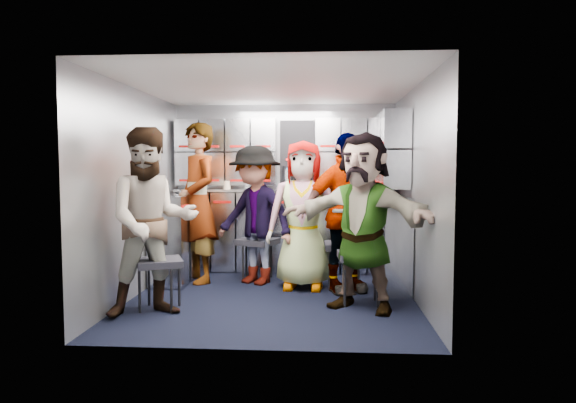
# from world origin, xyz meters

# --- Properties ---
(floor) EXTENTS (3.00, 3.00, 0.00)m
(floor) POSITION_xyz_m (0.00, 0.00, 0.00)
(floor) COLOR black
(floor) RESTS_ON ground
(wall_back) EXTENTS (2.80, 0.04, 2.10)m
(wall_back) POSITION_xyz_m (0.00, 1.50, 1.05)
(wall_back) COLOR #90969D
(wall_back) RESTS_ON ground
(wall_left) EXTENTS (0.04, 3.00, 2.10)m
(wall_left) POSITION_xyz_m (-1.40, 0.00, 1.05)
(wall_left) COLOR #90969D
(wall_left) RESTS_ON ground
(wall_right) EXTENTS (0.04, 3.00, 2.10)m
(wall_right) POSITION_xyz_m (1.40, 0.00, 1.05)
(wall_right) COLOR #90969D
(wall_right) RESTS_ON ground
(ceiling) EXTENTS (2.80, 3.00, 0.02)m
(ceiling) POSITION_xyz_m (0.00, 0.00, 2.10)
(ceiling) COLOR silver
(ceiling) RESTS_ON wall_back
(cart_bank_back) EXTENTS (2.68, 0.38, 0.99)m
(cart_bank_back) POSITION_xyz_m (0.00, 1.29, 0.49)
(cart_bank_back) COLOR #A4A8B4
(cart_bank_back) RESTS_ON ground
(cart_bank_left) EXTENTS (0.38, 0.76, 0.99)m
(cart_bank_left) POSITION_xyz_m (-1.19, 0.56, 0.49)
(cart_bank_left) COLOR #A4A8B4
(cart_bank_left) RESTS_ON ground
(counter) EXTENTS (2.68, 0.42, 0.03)m
(counter) POSITION_xyz_m (0.00, 1.29, 1.01)
(counter) COLOR silver
(counter) RESTS_ON cart_bank_back
(locker_bank_back) EXTENTS (2.68, 0.28, 0.82)m
(locker_bank_back) POSITION_xyz_m (0.00, 1.35, 1.49)
(locker_bank_back) COLOR #A4A8B4
(locker_bank_back) RESTS_ON wall_back
(locker_bank_right) EXTENTS (0.28, 1.00, 0.82)m
(locker_bank_right) POSITION_xyz_m (1.25, 0.70, 1.49)
(locker_bank_right) COLOR #A4A8B4
(locker_bank_right) RESTS_ON wall_right
(right_cabinet) EXTENTS (0.28, 1.20, 1.00)m
(right_cabinet) POSITION_xyz_m (1.25, 0.60, 0.50)
(right_cabinet) COLOR #A4A8B4
(right_cabinet) RESTS_ON ground
(coffee_niche) EXTENTS (0.46, 0.16, 0.84)m
(coffee_niche) POSITION_xyz_m (0.18, 1.41, 1.47)
(coffee_niche) COLOR black
(coffee_niche) RESTS_ON wall_back
(red_latch_strip) EXTENTS (2.60, 0.02, 0.03)m
(red_latch_strip) POSITION_xyz_m (0.00, 1.09, 0.88)
(red_latch_strip) COLOR #A20B09
(red_latch_strip) RESTS_ON cart_bank_back
(jump_seat_near_left) EXTENTS (0.51, 0.50, 0.47)m
(jump_seat_near_left) POSITION_xyz_m (-1.00, -0.52, 0.41)
(jump_seat_near_left) COLOR black
(jump_seat_near_left) RESTS_ON ground
(jump_seat_mid_left) EXTENTS (0.53, 0.52, 0.48)m
(jump_seat_mid_left) POSITION_xyz_m (-0.26, 0.77, 0.42)
(jump_seat_mid_left) COLOR black
(jump_seat_mid_left) RESTS_ON ground
(jump_seat_center) EXTENTS (0.40, 0.38, 0.44)m
(jump_seat_center) POSITION_xyz_m (0.28, 0.59, 0.39)
(jump_seat_center) COLOR black
(jump_seat_center) RESTS_ON ground
(jump_seat_mid_right) EXTENTS (0.43, 0.41, 0.49)m
(jump_seat_mid_right) POSITION_xyz_m (0.72, 0.46, 0.43)
(jump_seat_mid_right) COLOR black
(jump_seat_mid_right) RESTS_ON ground
(jump_seat_near_right) EXTENTS (0.44, 0.42, 0.50)m
(jump_seat_near_right) POSITION_xyz_m (0.86, -0.20, 0.44)
(jump_seat_near_right) COLOR black
(jump_seat_near_right) RESTS_ON ground
(attendant_standing) EXTENTS (0.74, 0.79, 1.81)m
(attendant_standing) POSITION_xyz_m (-0.92, 0.63, 0.90)
(attendant_standing) COLOR black
(attendant_standing) RESTS_ON ground
(attendant_arc_a) EXTENTS (1.00, 0.91, 1.66)m
(attendant_arc_a) POSITION_xyz_m (-1.00, -0.70, 0.83)
(attendant_arc_a) COLOR black
(attendant_arc_a) RESTS_ON ground
(attendant_arc_b) EXTENTS (1.15, 1.00, 1.54)m
(attendant_arc_b) POSITION_xyz_m (-0.26, 0.59, 0.77)
(attendant_arc_b) COLOR black
(attendant_arc_b) RESTS_ON ground
(attendant_arc_c) EXTENTS (0.80, 0.54, 1.59)m
(attendant_arc_c) POSITION_xyz_m (0.28, 0.41, 0.79)
(attendant_arc_c) COLOR black
(attendant_arc_c) RESTS_ON ground
(attendant_arc_d) EXTENTS (1.06, 0.77, 1.66)m
(attendant_arc_d) POSITION_xyz_m (0.72, 0.28, 0.83)
(attendant_arc_d) COLOR black
(attendant_arc_d) RESTS_ON ground
(attendant_arc_e) EXTENTS (1.57, 1.12, 1.63)m
(attendant_arc_e) POSITION_xyz_m (0.86, -0.38, 0.82)
(attendant_arc_e) COLOR black
(attendant_arc_e) RESTS_ON ground
(bottle_left) EXTENTS (0.07, 0.07, 0.22)m
(bottle_left) POSITION_xyz_m (-0.45, 1.24, 1.14)
(bottle_left) COLOR white
(bottle_left) RESTS_ON counter
(bottle_mid) EXTENTS (0.07, 0.07, 0.25)m
(bottle_mid) POSITION_xyz_m (0.06, 1.24, 1.15)
(bottle_mid) COLOR white
(bottle_mid) RESTS_ON counter
(bottle_right) EXTENTS (0.06, 0.06, 0.25)m
(bottle_right) POSITION_xyz_m (0.81, 1.24, 1.16)
(bottle_right) COLOR white
(bottle_right) RESTS_ON counter
(cup_left) EXTENTS (0.09, 0.09, 0.10)m
(cup_left) POSITION_xyz_m (-0.70, 1.23, 1.08)
(cup_left) COLOR #C6AC8B
(cup_left) RESTS_ON counter
(cup_right) EXTENTS (0.07, 0.07, 0.11)m
(cup_right) POSITION_xyz_m (0.41, 1.23, 1.08)
(cup_right) COLOR #C6AC8B
(cup_right) RESTS_ON counter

